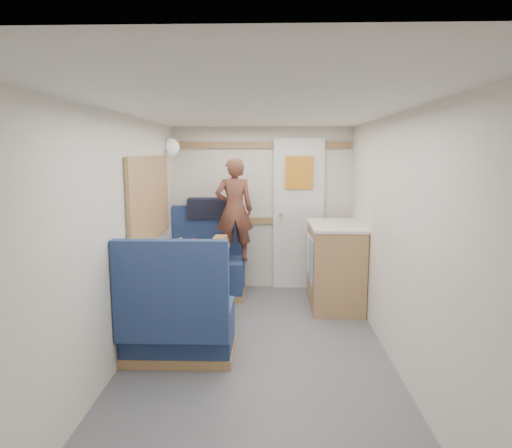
{
  "coord_description": "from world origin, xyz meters",
  "views": [
    {
      "loc": [
        0.1,
        -3.39,
        1.7
      ],
      "look_at": [
        -0.03,
        0.9,
        1.02
      ],
      "focal_mm": 32.0,
      "sensor_mm": 36.0,
      "label": 1
    }
  ],
  "objects_px": {
    "wine_glass": "(194,242)",
    "tumbler_left": "(165,253)",
    "tray": "(206,260)",
    "cheese_block": "(197,253)",
    "duffel_bag": "(209,208)",
    "bread_loaf": "(220,241)",
    "dinette_table": "(195,267)",
    "bench_far": "(207,271)",
    "person": "(234,210)",
    "dome_light": "(171,147)",
    "beer_glass": "(216,248)",
    "galley_counter": "(335,264)",
    "tumbler_mid": "(179,242)",
    "orange_fruit": "(206,250)",
    "tumbler_right": "(198,244)",
    "pepper_grinder": "(198,245)",
    "bench_near": "(178,325)"
  },
  "relations": [
    {
      "from": "wine_glass",
      "to": "tumbler_left",
      "type": "bearing_deg",
      "value": -144.62
    },
    {
      "from": "tray",
      "to": "cheese_block",
      "type": "bearing_deg",
      "value": 123.22
    },
    {
      "from": "duffel_bag",
      "to": "bread_loaf",
      "type": "height_order",
      "value": "duffel_bag"
    },
    {
      "from": "dinette_table",
      "to": "bench_far",
      "type": "relative_size",
      "value": 0.88
    },
    {
      "from": "person",
      "to": "duffel_bag",
      "type": "xyz_separation_m",
      "value": [
        -0.34,
        0.35,
        -0.02
      ]
    },
    {
      "from": "tray",
      "to": "wine_glass",
      "type": "relative_size",
      "value": 2.05
    },
    {
      "from": "duffel_bag",
      "to": "tray",
      "type": "height_order",
      "value": "duffel_bag"
    },
    {
      "from": "tray",
      "to": "cheese_block",
      "type": "height_order",
      "value": "cheese_block"
    },
    {
      "from": "dome_light",
      "to": "beer_glass",
      "type": "relative_size",
      "value": 1.8
    },
    {
      "from": "galley_counter",
      "to": "tumbler_left",
      "type": "xyz_separation_m",
      "value": [
        -1.69,
        -0.86,
        0.31
      ]
    },
    {
      "from": "tumbler_left",
      "to": "tumbler_mid",
      "type": "distance_m",
      "value": 0.55
    },
    {
      "from": "tray",
      "to": "orange_fruit",
      "type": "bearing_deg",
      "value": 97.27
    },
    {
      "from": "wine_glass",
      "to": "bread_loaf",
      "type": "xyz_separation_m",
      "value": [
        0.2,
        0.44,
        -0.07
      ]
    },
    {
      "from": "dome_light",
      "to": "tumbler_left",
      "type": "distance_m",
      "value": 1.52
    },
    {
      "from": "bench_far",
      "to": "tray",
      "type": "height_order",
      "value": "bench_far"
    },
    {
      "from": "galley_counter",
      "to": "tumbler_left",
      "type": "relative_size",
      "value": 8.4
    },
    {
      "from": "bread_loaf",
      "to": "galley_counter",
      "type": "bearing_deg",
      "value": 11.42
    },
    {
      "from": "duffel_bag",
      "to": "tumbler_mid",
      "type": "distance_m",
      "value": 0.94
    },
    {
      "from": "tumbler_right",
      "to": "beer_glass",
      "type": "bearing_deg",
      "value": -38.44
    },
    {
      "from": "beer_glass",
      "to": "bread_loaf",
      "type": "bearing_deg",
      "value": 90.0
    },
    {
      "from": "bread_loaf",
      "to": "pepper_grinder",
      "type": "bearing_deg",
      "value": -138.27
    },
    {
      "from": "wine_glass",
      "to": "pepper_grinder",
      "type": "relative_size",
      "value": 1.65
    },
    {
      "from": "bench_far",
      "to": "dome_light",
      "type": "bearing_deg",
      "value": -177.88
    },
    {
      "from": "beer_glass",
      "to": "person",
      "type": "bearing_deg",
      "value": 82.13
    },
    {
      "from": "bench_far",
      "to": "bench_near",
      "type": "bearing_deg",
      "value": -90.0
    },
    {
      "from": "bench_far",
      "to": "pepper_grinder",
      "type": "relative_size",
      "value": 10.34
    },
    {
      "from": "person",
      "to": "bread_loaf",
      "type": "xyz_separation_m",
      "value": [
        -0.11,
        -0.47,
        -0.27
      ]
    },
    {
      "from": "tumbler_mid",
      "to": "tumbler_right",
      "type": "distance_m",
      "value": 0.26
    },
    {
      "from": "tray",
      "to": "dinette_table",
      "type": "bearing_deg",
      "value": 114.98
    },
    {
      "from": "bench_far",
      "to": "bread_loaf",
      "type": "height_order",
      "value": "bench_far"
    },
    {
      "from": "dinette_table",
      "to": "wine_glass",
      "type": "relative_size",
      "value": 5.48
    },
    {
      "from": "galley_counter",
      "to": "pepper_grinder",
      "type": "xyz_separation_m",
      "value": [
        -1.45,
        -0.43,
        0.3
      ]
    },
    {
      "from": "tumbler_left",
      "to": "tumbler_right",
      "type": "distance_m",
      "value": 0.48
    },
    {
      "from": "galley_counter",
      "to": "duffel_bag",
      "type": "distance_m",
      "value": 1.67
    },
    {
      "from": "tumbler_left",
      "to": "bench_near",
      "type": "bearing_deg",
      "value": -68.55
    },
    {
      "from": "bench_far",
      "to": "duffel_bag",
      "type": "bearing_deg",
      "value": 90.63
    },
    {
      "from": "bench_near",
      "to": "tumbler_right",
      "type": "xyz_separation_m",
      "value": [
        0.02,
        0.97,
        0.48
      ]
    },
    {
      "from": "galley_counter",
      "to": "bread_loaf",
      "type": "relative_size",
      "value": 3.82
    },
    {
      "from": "bench_near",
      "to": "bread_loaf",
      "type": "height_order",
      "value": "bench_near"
    },
    {
      "from": "dinette_table",
      "to": "tumbler_mid",
      "type": "xyz_separation_m",
      "value": [
        -0.2,
        0.24,
        0.21
      ]
    },
    {
      "from": "bench_near",
      "to": "cheese_block",
      "type": "relative_size",
      "value": 11.31
    },
    {
      "from": "dinette_table",
      "to": "tumbler_mid",
      "type": "distance_m",
      "value": 0.37
    },
    {
      "from": "person",
      "to": "beer_glass",
      "type": "height_order",
      "value": "person"
    },
    {
      "from": "dinette_table",
      "to": "galley_counter",
      "type": "distance_m",
      "value": 1.57
    },
    {
      "from": "dinette_table",
      "to": "tumbler_mid",
      "type": "bearing_deg",
      "value": 129.62
    },
    {
      "from": "dinette_table",
      "to": "cheese_block",
      "type": "xyz_separation_m",
      "value": [
        0.06,
        -0.19,
        0.19
      ]
    },
    {
      "from": "duffel_bag",
      "to": "cheese_block",
      "type": "relative_size",
      "value": 5.39
    },
    {
      "from": "galley_counter",
      "to": "tray",
      "type": "height_order",
      "value": "galley_counter"
    },
    {
      "from": "bench_near",
      "to": "person",
      "type": "xyz_separation_m",
      "value": [
        0.34,
        1.64,
        0.74
      ]
    },
    {
      "from": "person",
      "to": "orange_fruit",
      "type": "bearing_deg",
      "value": 69.61
    }
  ]
}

